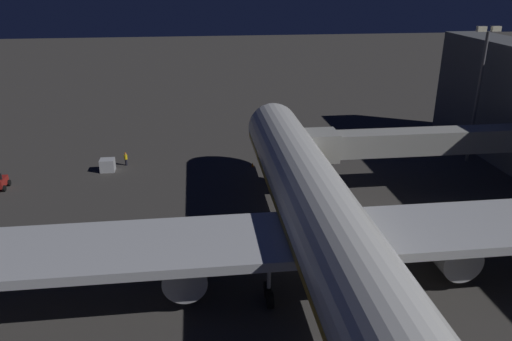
# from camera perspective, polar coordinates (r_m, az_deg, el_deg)

# --- Properties ---
(ground_plane) EXTENTS (320.00, 320.00, 0.00)m
(ground_plane) POSITION_cam_1_polar(r_m,az_deg,el_deg) (44.52, 5.41, -8.57)
(ground_plane) COLOR #383533
(airliner_at_gate) EXTENTS (55.75, 58.06, 19.95)m
(airliner_at_gate) POSITION_cam_1_polar(r_m,az_deg,el_deg) (35.09, 8.49, -7.38)
(airliner_at_gate) COLOR silver
(airliner_at_gate) RESTS_ON ground_plane
(jet_bridge) EXTENTS (25.16, 3.40, 7.15)m
(jet_bridge) POSITION_cam_1_polar(r_m,az_deg,el_deg) (55.34, 16.93, 3.15)
(jet_bridge) COLOR #9E9E99
(jet_bridge) RESTS_ON ground_plane
(apron_floodlight_mast) EXTENTS (2.90, 0.50, 16.78)m
(apron_floodlight_mast) POSITION_cam_1_polar(r_m,az_deg,el_deg) (66.60, 24.44, 8.95)
(apron_floodlight_mast) COLOR #59595E
(apron_floodlight_mast) RESTS_ON ground_plane
(baggage_container_far_row) EXTENTS (1.71, 1.51, 1.53)m
(baggage_container_far_row) POSITION_cam_1_polar(r_m,az_deg,el_deg) (62.65, -16.82, 0.60)
(baggage_container_far_row) COLOR #B7BABF
(baggage_container_far_row) RESTS_ON ground_plane
(ground_crew_marshaller_fwd) EXTENTS (0.40, 0.40, 1.70)m
(ground_crew_marshaller_fwd) POSITION_cam_1_polar(r_m,az_deg,el_deg) (63.85, -14.85, 1.37)
(ground_crew_marshaller_fwd) COLOR black
(ground_crew_marshaller_fwd) RESTS_ON ground_plane
(traffic_cone_nose_port) EXTENTS (0.36, 0.36, 0.55)m
(traffic_cone_nose_port) POSITION_cam_1_polar(r_m,az_deg,el_deg) (62.12, 3.63, 0.86)
(traffic_cone_nose_port) COLOR orange
(traffic_cone_nose_port) RESTS_ON ground_plane
(traffic_cone_nose_starboard) EXTENTS (0.36, 0.36, 0.55)m
(traffic_cone_nose_starboard) POSITION_cam_1_polar(r_m,az_deg,el_deg) (61.49, -0.41, 0.68)
(traffic_cone_nose_starboard) COLOR orange
(traffic_cone_nose_starboard) RESTS_ON ground_plane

